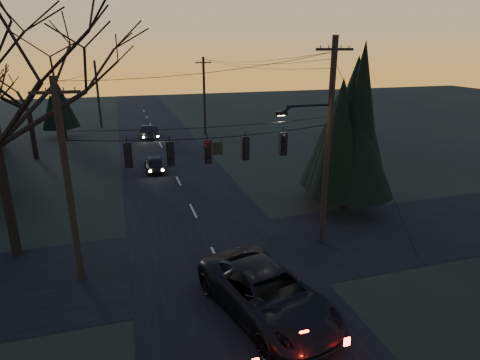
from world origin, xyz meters
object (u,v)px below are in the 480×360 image
object	(u,v)px
utility_pole_right	(321,242)
utility_pole_left	(82,278)
suv_near	(267,294)
evergreen_right	(349,130)
utility_pole_far_r	(205,134)
sedan_oncoming_b	(149,132)
sedan_oncoming_a	(154,163)
utility_pole_far_l	(102,127)

from	to	relation	value
utility_pole_right	utility_pole_left	distance (m)	11.50
suv_near	evergreen_right	bearing A→B (deg)	31.77
utility_pole_far_r	evergreen_right	distance (m)	24.86
utility_pole_left	sedan_oncoming_b	world-z (taller)	utility_pole_left
utility_pole_far_r	sedan_oncoming_a	xyz separation A→B (m)	(-6.93, -12.74, 0.63)
utility_pole_far_r	sedan_oncoming_b	xyz separation A→B (m)	(-6.30, -0.04, 0.69)
utility_pole_right	sedan_oncoming_a	distance (m)	16.77
utility_pole_right	utility_pole_far_r	world-z (taller)	utility_pole_right
evergreen_right	sedan_oncoming_b	bearing A→B (deg)	112.16
utility_pole_left	utility_pole_far_l	distance (m)	36.00
utility_pole_far_r	evergreen_right	world-z (taller)	evergreen_right
evergreen_right	suv_near	bearing A→B (deg)	-134.00
suv_near	utility_pole_far_r	bearing A→B (deg)	67.57
utility_pole_left	utility_pole_far_l	bearing A→B (deg)	90.00
sedan_oncoming_b	suv_near	bearing A→B (deg)	104.22
suv_near	sedan_oncoming_a	xyz separation A→B (m)	(-2.23, 19.88, -0.27)
sedan_oncoming_b	sedan_oncoming_a	bearing A→B (deg)	98.57
evergreen_right	suv_near	xyz separation A→B (m)	(-8.21, -8.50, -3.99)
sedan_oncoming_a	utility_pole_far_l	bearing A→B (deg)	-77.75
sedan_oncoming_b	evergreen_right	bearing A→B (deg)	123.56
utility_pole_right	suv_near	distance (m)	6.65
utility_pole_far_l	suv_near	world-z (taller)	utility_pole_far_l
utility_pole_left	sedan_oncoming_a	distance (m)	15.94
evergreen_right	sedan_oncoming_a	distance (m)	16.02
utility_pole_right	utility_pole_left	world-z (taller)	utility_pole_right
utility_pole_far_r	sedan_oncoming_b	world-z (taller)	utility_pole_far_r
utility_pole_right	evergreen_right	xyz separation A→B (m)	(3.51, 3.88, 4.89)
utility_pole_right	suv_near	size ratio (longest dim) A/B	1.55
suv_near	utility_pole_far_l	bearing A→B (deg)	85.27
utility_pole_left	utility_pole_far_l	world-z (taller)	utility_pole_left
utility_pole_left	utility_pole_far_l	size ratio (longest dim) A/B	1.06
utility_pole_far_l	utility_pole_far_r	bearing A→B (deg)	-34.82
suv_near	sedan_oncoming_b	distance (m)	32.62
utility_pole_right	utility_pole_far_l	distance (m)	37.79
utility_pole_left	suv_near	size ratio (longest dim) A/B	1.32
sedan_oncoming_a	evergreen_right	bearing A→B (deg)	132.34
evergreen_right	utility_pole_far_l	bearing A→B (deg)	115.04
utility_pole_left	utility_pole_right	bearing A→B (deg)	0.00
evergreen_right	sedan_oncoming_b	xyz separation A→B (m)	(-9.81, 24.08, -4.19)
utility_pole_left	utility_pole_far_r	world-z (taller)	same
utility_pole_far_l	sedan_oncoming_b	world-z (taller)	utility_pole_far_l
evergreen_right	suv_near	size ratio (longest dim) A/B	1.34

